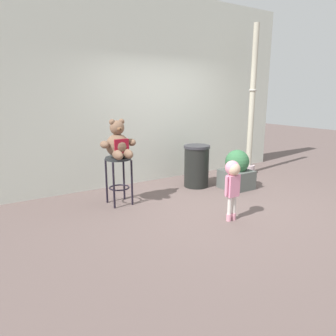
{
  "coord_description": "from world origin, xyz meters",
  "views": [
    {
      "loc": [
        -3.18,
        -3.7,
        1.74
      ],
      "look_at": [
        -0.75,
        0.16,
        0.66
      ],
      "focal_mm": 33.4,
      "sensor_mm": 36.0,
      "label": 1
    }
  ],
  "objects_px": {
    "bar_stool_with_teddy": "(119,170)",
    "teddy_bear": "(118,144)",
    "child_walking": "(233,178)",
    "trash_bin": "(196,166)",
    "lamppost": "(251,116)",
    "planter_with_shrub": "(237,171)"
  },
  "relations": [
    {
      "from": "child_walking",
      "to": "trash_bin",
      "type": "height_order",
      "value": "child_walking"
    },
    {
      "from": "child_walking",
      "to": "lamppost",
      "type": "xyz_separation_m",
      "value": [
        2.22,
        1.81,
        0.65
      ]
    },
    {
      "from": "trash_bin",
      "to": "lamppost",
      "type": "distance_m",
      "value": 1.86
    },
    {
      "from": "child_walking",
      "to": "trash_bin",
      "type": "xyz_separation_m",
      "value": [
        0.6,
        1.59,
        -0.22
      ]
    },
    {
      "from": "child_walking",
      "to": "planter_with_shrub",
      "type": "distance_m",
      "value": 1.6
    },
    {
      "from": "bar_stool_with_teddy",
      "to": "child_walking",
      "type": "distance_m",
      "value": 1.81
    },
    {
      "from": "teddy_bear",
      "to": "planter_with_shrub",
      "type": "bearing_deg",
      "value": -9.2
    },
    {
      "from": "teddy_bear",
      "to": "trash_bin",
      "type": "bearing_deg",
      "value": 5.42
    },
    {
      "from": "lamppost",
      "to": "trash_bin",
      "type": "bearing_deg",
      "value": -172.52
    },
    {
      "from": "bar_stool_with_teddy",
      "to": "planter_with_shrub",
      "type": "xyz_separation_m",
      "value": [
        2.2,
        -0.39,
        -0.22
      ]
    },
    {
      "from": "bar_stool_with_teddy",
      "to": "planter_with_shrub",
      "type": "bearing_deg",
      "value": -9.96
    },
    {
      "from": "teddy_bear",
      "to": "trash_bin",
      "type": "distance_m",
      "value": 1.76
    },
    {
      "from": "bar_stool_with_teddy",
      "to": "teddy_bear",
      "type": "height_order",
      "value": "teddy_bear"
    },
    {
      "from": "child_walking",
      "to": "trash_bin",
      "type": "bearing_deg",
      "value": -85.67
    },
    {
      "from": "teddy_bear",
      "to": "lamppost",
      "type": "xyz_separation_m",
      "value": [
        3.28,
        0.37,
        0.28
      ]
    },
    {
      "from": "teddy_bear",
      "to": "trash_bin",
      "type": "relative_size",
      "value": 0.75
    },
    {
      "from": "child_walking",
      "to": "lamppost",
      "type": "bearing_deg",
      "value": -116.03
    },
    {
      "from": "trash_bin",
      "to": "bar_stool_with_teddy",
      "type": "bearing_deg",
      "value": -175.6
    },
    {
      "from": "child_walking",
      "to": "lamppost",
      "type": "relative_size",
      "value": 0.27
    },
    {
      "from": "teddy_bear",
      "to": "lamppost",
      "type": "distance_m",
      "value": 3.31
    },
    {
      "from": "child_walking",
      "to": "planter_with_shrub",
      "type": "relative_size",
      "value": 1.16
    },
    {
      "from": "child_walking",
      "to": "teddy_bear",
      "type": "bearing_deg",
      "value": -28.89
    }
  ]
}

